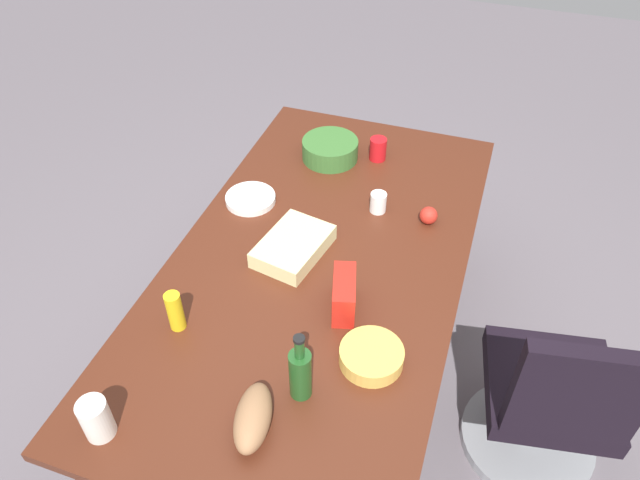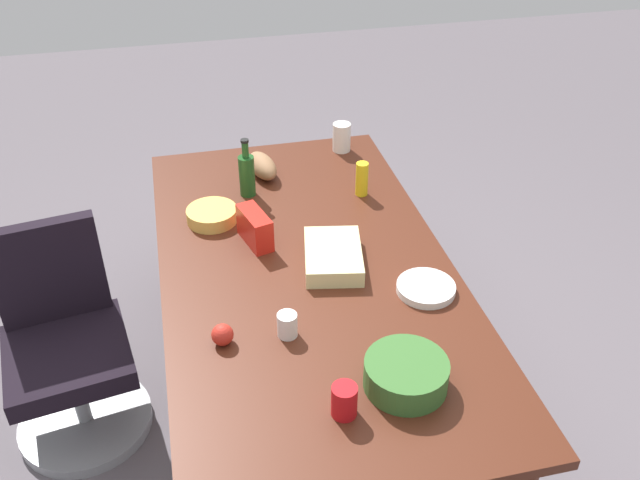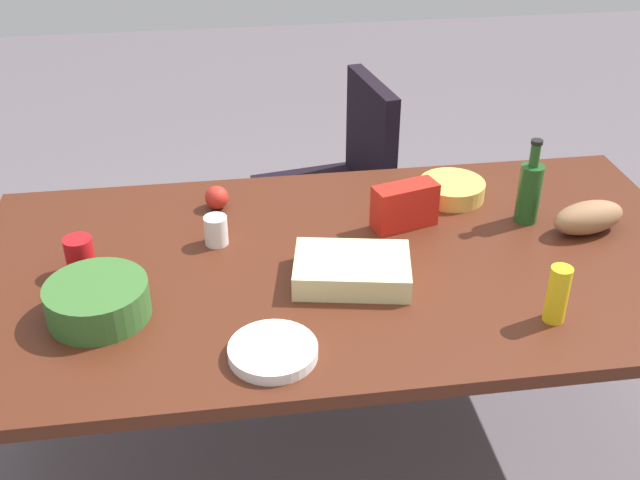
% 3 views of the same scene
% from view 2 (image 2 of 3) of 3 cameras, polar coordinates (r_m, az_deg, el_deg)
% --- Properties ---
extents(ground_plane, '(10.00, 10.00, 0.00)m').
position_cam_2_polar(ground_plane, '(3.22, -0.95, -12.92)').
color(ground_plane, '#645C63').
extents(conference_table, '(2.14, 1.13, 0.75)m').
position_cam_2_polar(conference_table, '(2.75, -1.08, -3.34)').
color(conference_table, '#4D2113').
rests_on(conference_table, ground).
extents(office_chair, '(0.56, 0.56, 0.91)m').
position_cam_2_polar(office_chair, '(3.07, -19.92, -9.21)').
color(office_chair, gray).
rests_on(office_chair, ground).
extents(salad_bowl, '(0.32, 0.32, 0.10)m').
position_cam_2_polar(salad_bowl, '(2.23, 7.09, -10.90)').
color(salad_bowl, '#386A2D').
rests_on(salad_bowl, conference_table).
extents(paper_cup, '(0.08, 0.08, 0.09)m').
position_cam_2_polar(paper_cup, '(2.39, -2.71, -7.00)').
color(paper_cup, white).
rests_on(paper_cup, conference_table).
extents(mayo_jar, '(0.11, 0.11, 0.14)m').
position_cam_2_polar(mayo_jar, '(3.52, 1.79, 8.46)').
color(mayo_jar, white).
rests_on(mayo_jar, conference_table).
extents(chip_bowl, '(0.26, 0.26, 0.06)m').
position_cam_2_polar(chip_bowl, '(3.00, -8.89, 2.05)').
color(chip_bowl, '#E3B54E').
rests_on(chip_bowl, conference_table).
extents(apple_red, '(0.08, 0.08, 0.08)m').
position_cam_2_polar(apple_red, '(2.38, -8.03, -7.73)').
color(apple_red, red).
rests_on(apple_red, conference_table).
extents(bread_loaf, '(0.26, 0.16, 0.10)m').
position_cam_2_polar(bread_loaf, '(3.31, -4.76, 6.11)').
color(bread_loaf, '#996B47').
rests_on(bread_loaf, conference_table).
extents(sheet_cake, '(0.36, 0.28, 0.07)m').
position_cam_2_polar(sheet_cake, '(2.71, 1.08, -1.29)').
color(sheet_cake, beige).
rests_on(sheet_cake, conference_table).
extents(mustard_bottle, '(0.06, 0.06, 0.16)m').
position_cam_2_polar(mustard_bottle, '(3.14, 3.47, 5.04)').
color(mustard_bottle, yellow).
rests_on(mustard_bottle, conference_table).
extents(chip_bag_red, '(0.21, 0.13, 0.14)m').
position_cam_2_polar(chip_bag_red, '(2.83, -5.39, 1.01)').
color(chip_bag_red, red).
rests_on(chip_bag_red, conference_table).
extents(paper_plate_stack, '(0.27, 0.27, 0.03)m').
position_cam_2_polar(paper_plate_stack, '(2.61, 8.71, -3.93)').
color(paper_plate_stack, white).
rests_on(paper_plate_stack, conference_table).
extents(red_solo_cup, '(0.10, 0.10, 0.11)m').
position_cam_2_polar(red_solo_cup, '(2.13, 2.01, -13.08)').
color(red_solo_cup, red).
rests_on(red_solo_cup, conference_table).
extents(wine_bottle, '(0.07, 0.07, 0.28)m').
position_cam_2_polar(wine_bottle, '(3.14, -6.05, 5.44)').
color(wine_bottle, '#1E4F1E').
rests_on(wine_bottle, conference_table).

